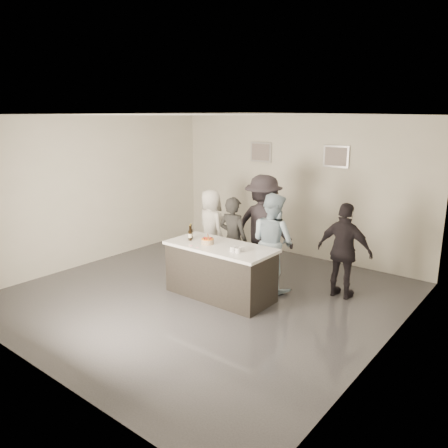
# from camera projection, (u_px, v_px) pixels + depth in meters

# --- Properties ---
(floor) EXTENTS (6.00, 6.00, 0.00)m
(floor) POSITION_uv_depth(u_px,v_px,m) (206.00, 294.00, 7.52)
(floor) COLOR #3D3D42
(floor) RESTS_ON ground
(ceiling) EXTENTS (6.00, 6.00, 0.00)m
(ceiling) POSITION_uv_depth(u_px,v_px,m) (204.00, 115.00, 6.80)
(ceiling) COLOR white
(wall_back) EXTENTS (6.00, 0.04, 3.00)m
(wall_back) POSITION_uv_depth(u_px,v_px,m) (296.00, 187.00, 9.44)
(wall_back) COLOR beige
(wall_back) RESTS_ON ground
(wall_front) EXTENTS (6.00, 0.04, 3.00)m
(wall_front) POSITION_uv_depth(u_px,v_px,m) (30.00, 252.00, 4.88)
(wall_front) COLOR beige
(wall_front) RESTS_ON ground
(wall_left) EXTENTS (0.04, 6.00, 3.00)m
(wall_left) POSITION_uv_depth(u_px,v_px,m) (95.00, 190.00, 8.97)
(wall_left) COLOR beige
(wall_left) RESTS_ON ground
(wall_right) EXTENTS (0.04, 6.00, 3.00)m
(wall_right) POSITION_uv_depth(u_px,v_px,m) (390.00, 240.00, 5.35)
(wall_right) COLOR beige
(wall_right) RESTS_ON ground
(picture_left) EXTENTS (0.54, 0.04, 0.44)m
(picture_left) POSITION_uv_depth(u_px,v_px,m) (261.00, 152.00, 9.79)
(picture_left) COLOR #B2B2B7
(picture_left) RESTS_ON wall_back
(picture_right) EXTENTS (0.54, 0.04, 0.44)m
(picture_right) POSITION_uv_depth(u_px,v_px,m) (336.00, 156.00, 8.70)
(picture_right) COLOR #B2B2B7
(picture_right) RESTS_ON wall_back
(bar_counter) EXTENTS (1.86, 0.86, 0.90)m
(bar_counter) POSITION_uv_depth(u_px,v_px,m) (220.00, 271.00, 7.34)
(bar_counter) COLOR white
(bar_counter) RESTS_ON ground
(cake) EXTENTS (0.21, 0.21, 0.08)m
(cake) POSITION_uv_depth(u_px,v_px,m) (208.00, 242.00, 7.30)
(cake) COLOR orange
(cake) RESTS_ON bar_counter
(beer_bottle_a) EXTENTS (0.07, 0.07, 0.26)m
(beer_bottle_a) POSITION_uv_depth(u_px,v_px,m) (191.00, 232.00, 7.59)
(beer_bottle_a) COLOR black
(beer_bottle_a) RESTS_ON bar_counter
(beer_bottle_b) EXTENTS (0.07, 0.07, 0.26)m
(beer_bottle_b) POSITION_uv_depth(u_px,v_px,m) (190.00, 233.00, 7.49)
(beer_bottle_b) COLOR black
(beer_bottle_b) RESTS_ON bar_counter
(tumbler_cluster) EXTENTS (0.19, 0.19, 0.08)m
(tumbler_cluster) POSITION_uv_depth(u_px,v_px,m) (237.00, 249.00, 6.90)
(tumbler_cluster) COLOR gold
(tumbler_cluster) RESTS_ON bar_counter
(candles) EXTENTS (0.24, 0.08, 0.01)m
(candles) POSITION_uv_depth(u_px,v_px,m) (194.00, 247.00, 7.13)
(candles) COLOR pink
(candles) RESTS_ON bar_counter
(person_main_black) EXTENTS (0.60, 0.42, 1.58)m
(person_main_black) POSITION_uv_depth(u_px,v_px,m) (233.00, 239.00, 7.97)
(person_main_black) COLOR black
(person_main_black) RESTS_ON ground
(person_main_blue) EXTENTS (0.96, 0.82, 1.72)m
(person_main_blue) POSITION_uv_depth(u_px,v_px,m) (273.00, 242.00, 7.60)
(person_main_blue) COLOR #9DB8CE
(person_main_blue) RESTS_ON ground
(person_guest_left) EXTENTS (0.88, 0.72, 1.55)m
(person_guest_left) POSITION_uv_depth(u_px,v_px,m) (211.00, 227.00, 8.92)
(person_guest_left) COLOR white
(person_guest_left) RESTS_ON ground
(person_guest_right) EXTENTS (0.95, 0.40, 1.62)m
(person_guest_right) POSITION_uv_depth(u_px,v_px,m) (344.00, 251.00, 7.23)
(person_guest_right) COLOR black
(person_guest_right) RESTS_ON ground
(person_guest_back) EXTENTS (1.25, 0.72, 1.93)m
(person_guest_back) POSITION_uv_depth(u_px,v_px,m) (263.00, 226.00, 8.28)
(person_guest_back) COLOR #252127
(person_guest_back) RESTS_ON ground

